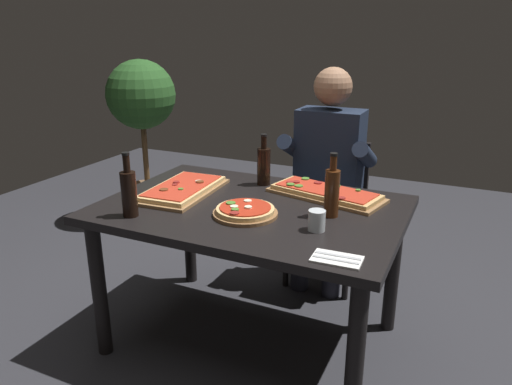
% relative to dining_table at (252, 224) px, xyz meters
% --- Properties ---
extents(ground_plane, '(6.40, 6.40, 0.00)m').
position_rel_dining_table_xyz_m(ground_plane, '(0.00, 0.00, -0.64)').
color(ground_plane, '#2D2D33').
extents(dining_table, '(1.40, 0.96, 0.74)m').
position_rel_dining_table_xyz_m(dining_table, '(0.00, 0.00, 0.00)').
color(dining_table, black).
rests_on(dining_table, ground_plane).
extents(pizza_rectangular_front, '(0.61, 0.36, 0.05)m').
position_rel_dining_table_xyz_m(pizza_rectangular_front, '(0.28, 0.27, 0.12)').
color(pizza_rectangular_front, olive).
rests_on(pizza_rectangular_front, dining_table).
extents(pizza_rectangular_left, '(0.32, 0.53, 0.05)m').
position_rel_dining_table_xyz_m(pizza_rectangular_left, '(-0.40, 0.02, 0.11)').
color(pizza_rectangular_left, olive).
rests_on(pizza_rectangular_left, dining_table).
extents(pizza_round_far, '(0.29, 0.29, 0.05)m').
position_rel_dining_table_xyz_m(pizza_round_far, '(0.03, -0.13, 0.11)').
color(pizza_round_far, brown).
rests_on(pizza_round_far, dining_table).
extents(wine_bottle_dark, '(0.07, 0.07, 0.27)m').
position_rel_dining_table_xyz_m(wine_bottle_dark, '(-0.08, 0.33, 0.20)').
color(wine_bottle_dark, black).
rests_on(wine_bottle_dark, dining_table).
extents(oil_bottle_amber, '(0.07, 0.07, 0.29)m').
position_rel_dining_table_xyz_m(oil_bottle_amber, '(-0.43, -0.35, 0.21)').
color(oil_bottle_amber, black).
rests_on(oil_bottle_amber, dining_table).
extents(vinegar_bottle_green, '(0.07, 0.07, 0.29)m').
position_rel_dining_table_xyz_m(vinegar_bottle_green, '(0.38, 0.03, 0.21)').
color(vinegar_bottle_green, '#47230F').
rests_on(vinegar_bottle_green, dining_table).
extents(tumbler_near_camera, '(0.07, 0.07, 0.09)m').
position_rel_dining_table_xyz_m(tumbler_near_camera, '(0.37, -0.15, 0.14)').
color(tumbler_near_camera, silver).
rests_on(tumbler_near_camera, dining_table).
extents(napkin_cutlery_set, '(0.18, 0.12, 0.01)m').
position_rel_dining_table_xyz_m(napkin_cutlery_set, '(0.52, -0.38, 0.10)').
color(napkin_cutlery_set, white).
rests_on(napkin_cutlery_set, dining_table).
extents(diner_chair, '(0.44, 0.44, 0.87)m').
position_rel_dining_table_xyz_m(diner_chair, '(0.14, 0.86, -0.16)').
color(diner_chair, black).
rests_on(diner_chair, ground_plane).
extents(seated_diner, '(0.53, 0.41, 1.33)m').
position_rel_dining_table_xyz_m(seated_diner, '(0.14, 0.74, 0.10)').
color(seated_diner, '#23232D').
rests_on(seated_diner, ground_plane).
extents(potted_plant_corner, '(0.54, 0.54, 1.31)m').
position_rel_dining_table_xyz_m(potted_plant_corner, '(-1.53, 1.18, 0.25)').
color(potted_plant_corner, '#846042').
rests_on(potted_plant_corner, ground_plane).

